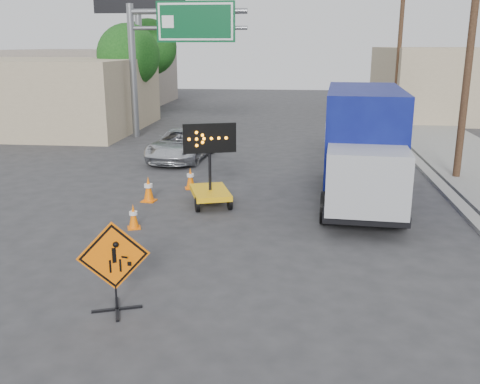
% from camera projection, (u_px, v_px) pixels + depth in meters
% --- Properties ---
extents(ground, '(100.00, 100.00, 0.00)m').
position_uv_depth(ground, '(183.00, 289.00, 10.87)').
color(ground, '#2D2D30').
rests_on(ground, ground).
extents(curb_right, '(0.40, 60.00, 0.12)m').
position_uv_depth(curb_right, '(408.00, 152.00, 24.44)').
color(curb_right, gray).
rests_on(curb_right, ground).
extents(sidewalk_right, '(4.00, 60.00, 0.15)m').
position_uv_depth(sidewalk_right, '(460.00, 152.00, 24.19)').
color(sidewalk_right, gray).
rests_on(sidewalk_right, ground).
extents(storefront_left_near, '(14.00, 10.00, 4.00)m').
position_uv_depth(storefront_left_near, '(20.00, 94.00, 31.01)').
color(storefront_left_near, tan).
rests_on(storefront_left_near, ground).
extents(storefront_left_far, '(12.00, 10.00, 4.40)m').
position_uv_depth(storefront_left_far, '(93.00, 77.00, 44.47)').
color(storefront_left_far, gray).
rests_on(storefront_left_far, ground).
extents(building_right_far, '(10.00, 14.00, 4.60)m').
position_uv_depth(building_right_far, '(455.00, 81.00, 37.58)').
color(building_right_far, tan).
rests_on(building_right_far, ground).
extents(highway_gantry, '(6.18, 0.38, 6.90)m').
position_uv_depth(highway_gantry, '(171.00, 39.00, 27.20)').
color(highway_gantry, slate).
rests_on(highway_gantry, ground).
extents(billboard, '(6.10, 0.54, 9.85)m').
position_uv_depth(billboard, '(139.00, 4.00, 34.59)').
color(billboard, slate).
rests_on(billboard, ground).
extents(utility_pole_near, '(1.80, 0.26, 9.00)m').
position_uv_depth(utility_pole_near, '(470.00, 48.00, 18.33)').
color(utility_pole_near, '#4B3120').
rests_on(utility_pole_near, ground).
extents(utility_pole_far, '(1.80, 0.26, 9.00)m').
position_uv_depth(utility_pole_far, '(399.00, 46.00, 31.74)').
color(utility_pole_far, '#4B3120').
rests_on(utility_pole_far, ground).
extents(tree_left_near, '(3.71, 3.71, 6.03)m').
position_uv_depth(tree_left_near, '(128.00, 56.00, 31.70)').
color(tree_left_near, '#4B3120').
rests_on(tree_left_near, ground).
extents(tree_left_far, '(4.10, 4.10, 6.66)m').
position_uv_depth(tree_left_far, '(149.00, 47.00, 39.35)').
color(tree_left_far, '#4B3120').
rests_on(tree_left_far, ground).
extents(construction_sign, '(1.25, 0.90, 1.75)m').
position_uv_depth(construction_sign, '(114.00, 264.00, 9.75)').
color(construction_sign, black).
rests_on(construction_sign, ground).
extents(arrow_board, '(1.58, 2.03, 2.54)m').
position_uv_depth(arrow_board, '(210.00, 187.00, 16.41)').
color(arrow_board, '#F9B50D').
rests_on(arrow_board, ground).
extents(pickup_truck, '(2.57, 4.82, 1.29)m').
position_uv_depth(pickup_truck, '(182.00, 145.00, 22.96)').
color(pickup_truck, silver).
rests_on(pickup_truck, ground).
extents(box_truck, '(2.72, 7.45, 3.48)m').
position_uv_depth(box_truck, '(362.00, 152.00, 16.63)').
color(box_truck, black).
rests_on(box_truck, ground).
extents(cone_a, '(0.44, 0.44, 0.67)m').
position_uv_depth(cone_a, '(133.00, 216.00, 14.36)').
color(cone_a, '#FF6B05').
rests_on(cone_a, ground).
extents(cone_b, '(0.46, 0.46, 0.81)m').
position_uv_depth(cone_b, '(149.00, 189.00, 16.83)').
color(cone_b, '#FF6B05').
rests_on(cone_b, ground).
extents(cone_c, '(0.47, 0.47, 0.74)m').
position_uv_depth(cone_c, '(190.00, 178.00, 18.33)').
color(cone_c, '#FF6B05').
rests_on(cone_c, ground).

